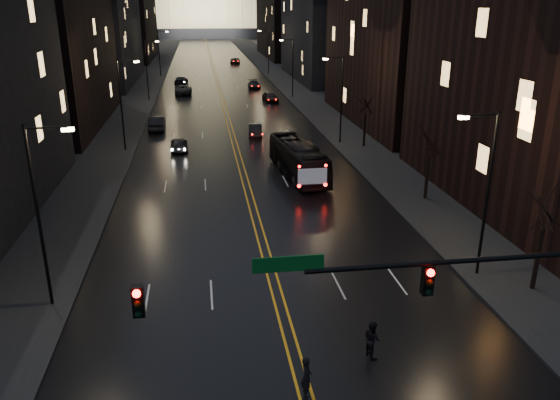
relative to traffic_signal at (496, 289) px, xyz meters
name	(u,v)px	position (x,y,z in m)	size (l,w,h in m)	color
road	(211,61)	(-5.91, 130.00, -5.09)	(20.00, 320.00, 0.02)	black
sidewalk_left	(156,62)	(-19.91, 130.00, -5.02)	(8.00, 320.00, 0.16)	black
sidewalk_right	(266,60)	(8.09, 130.00, -5.02)	(8.00, 320.00, 0.16)	black
center_line	(211,61)	(-5.91, 130.00, -5.08)	(0.62, 320.00, 0.01)	orange
building_left_mid	(37,3)	(-26.91, 54.00, 8.90)	(12.00, 30.00, 28.00)	black
building_left_far	(98,27)	(-26.91, 92.00, 4.90)	(12.00, 34.00, 20.00)	black
building_left_dist	(127,12)	(-26.91, 140.00, 6.90)	(12.00, 40.00, 24.00)	black
building_right_mid	(326,9)	(15.09, 92.00, 7.90)	(12.00, 34.00, 26.00)	black
building_right_dist	(286,15)	(15.09, 140.00, 5.90)	(12.00, 40.00, 22.00)	black
traffic_signal	(496,289)	(0.00, 0.00, 0.00)	(17.29, 0.45, 7.00)	black
streetlamp_right_near	(485,187)	(4.91, 10.00, -0.02)	(2.13, 0.25, 9.00)	black
streetlamp_left_near	(41,208)	(-16.72, 10.00, -0.02)	(2.13, 0.25, 9.00)	black
streetlamp_right_mid	(340,95)	(4.91, 40.00, -0.02)	(2.13, 0.25, 9.00)	black
streetlamp_left_mid	(123,100)	(-16.72, 40.00, -0.02)	(2.13, 0.25, 9.00)	black
streetlamp_right_far	(292,65)	(4.91, 70.00, -0.02)	(2.13, 0.25, 9.00)	black
streetlamp_left_far	(148,67)	(-16.72, 70.00, -0.02)	(2.13, 0.25, 9.00)	black
streetlamp_right_dist	(267,49)	(4.91, 100.00, -0.02)	(2.13, 0.25, 9.00)	black
streetlamp_left_dist	(160,51)	(-16.72, 100.00, -0.02)	(2.13, 0.25, 9.00)	black
tree_right_near	(546,208)	(7.09, 8.00, -0.58)	(2.40, 2.40, 6.65)	black
tree_right_mid	(430,141)	(7.09, 22.00, -0.58)	(2.40, 2.40, 6.65)	black
tree_right_far	(366,103)	(7.09, 38.00, -0.58)	(2.40, 2.40, 6.65)	black
bus	(298,159)	(-1.29, 29.37, -3.64)	(2.46, 10.52, 2.93)	black
oncoming_car_a	(179,144)	(-11.59, 39.27, -4.39)	(1.67, 4.16, 1.42)	black
oncoming_car_b	(157,123)	(-14.41, 49.42, -4.28)	(1.74, 4.99, 1.65)	black
oncoming_car_c	(183,90)	(-11.87, 75.96, -4.35)	(2.51, 5.45, 1.52)	black
oncoming_car_d	(181,80)	(-12.54, 88.01, -4.39)	(1.99, 4.90, 1.42)	black
receding_car_a	(255,131)	(-3.41, 44.45, -4.43)	(1.42, 4.09, 1.35)	black
receding_car_b	(270,97)	(1.13, 66.49, -4.34)	(1.81, 4.51, 1.54)	black
receding_car_c	(254,85)	(0.09, 80.54, -4.41)	(1.95, 4.81, 1.39)	black
receding_car_d	(235,61)	(-0.26, 123.43, -4.41)	(2.31, 5.01, 1.39)	black
pedestrian_a	(307,377)	(-5.88, 1.90, -4.27)	(0.61, 0.40, 1.67)	black
pedestrian_b	(372,339)	(-2.73, 3.90, -4.28)	(0.80, 0.44, 1.65)	black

